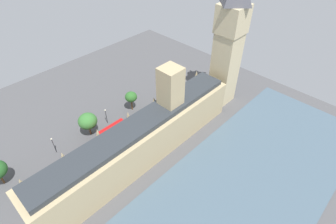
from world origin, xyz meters
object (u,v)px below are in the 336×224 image
Objects in this scene: car_dark_green_by_river_gate at (146,112)px; street_lamp_slot_13 at (106,114)px; car_white_near_tower at (139,123)px; street_lamp_slot_12 at (53,143)px; clock_tower at (230,37)px; car_silver_opposite_hall at (169,103)px; pedestrian_far_end at (93,164)px; plane_tree_slot_10 at (88,121)px; plane_tree_trailing at (131,97)px; parliament_building at (144,138)px; double_decker_bus_under_trees at (112,131)px; pedestrian_corner at (157,119)px; pedestrian_midblock at (143,131)px; car_yellow_cab_leading at (47,182)px; double_decker_bus_kerbside at (82,156)px.

car_dark_green_by_river_gate is 0.74× the size of street_lamp_slot_13.
street_lamp_slot_12 is at bearing 72.15° from car_white_near_tower.
clock_tower reaches higher than car_silver_opposite_hall.
clock_tower is 32.92× the size of pedestrian_far_end.
plane_tree_slot_10 is 1.39× the size of street_lamp_slot_13.
street_lamp_slot_12 is at bearing 70.64° from clock_tower.
car_dark_green_by_river_gate is (2.65, 10.31, 0.00)m from car_silver_opposite_hall.
plane_tree_slot_10 reaches higher than plane_tree_trailing.
double_decker_bus_under_trees is (14.04, 2.42, -5.10)m from parliament_building.
double_decker_bus_under_trees is at bearing 115.13° from plane_tree_trailing.
clock_tower is 8.04× the size of street_lamp_slot_12.
car_dark_green_by_river_gate is at bearing 109.45° from pedestrian_far_end.
double_decker_bus_under_trees is 6.57× the size of pedestrian_far_end.
car_silver_opposite_hall is 10.50m from pedestrian_corner.
pedestrian_corner is 0.20× the size of plane_tree_trailing.
car_dark_green_by_river_gate is 0.45× the size of double_decker_bus_under_trees.
pedestrian_midblock is at bearing -133.85° from plane_tree_slot_10.
car_silver_opposite_hall is at bearing -105.69° from plane_tree_slot_10.
street_lamp_slot_12 is (0.82, 12.82, -1.55)m from plane_tree_slot_10.
double_decker_bus_under_trees is at bearing 93.64° from car_dark_green_by_river_gate.
car_silver_opposite_hall is at bearing 91.27° from car_yellow_cab_leading.
street_lamp_slot_12 reaches higher than car_dark_green_by_river_gate.
car_white_near_tower is at bearing -140.60° from street_lamp_slot_13.
street_lamp_slot_13 reaches higher than pedestrian_far_end.
car_silver_opposite_hall is 0.90× the size of car_dark_green_by_river_gate.
pedestrian_corner is 28.89m from pedestrian_far_end.
street_lamp_slot_13 reaches higher than double_decker_bus_under_trees.
double_decker_bus_kerbside is 30.11m from pedestrian_corner.
pedestrian_far_end is (-4.00, 22.74, -0.17)m from car_white_near_tower.
street_lamp_slot_12 reaches higher than car_yellow_cab_leading.
car_white_near_tower is 23.80m from double_decker_bus_kerbside.
clock_tower is 63.20m from pedestrian_far_end.
car_dark_green_by_river_gate is at bearing 130.79° from pedestrian_corner.
parliament_building is at bearing -128.40° from double_decker_bus_kerbside.
double_decker_bus_under_trees is at bearing -81.95° from double_decker_bus_kerbside.
pedestrian_midblock is at bearing 77.28° from clock_tower.
car_dark_green_by_river_gate is (14.81, -13.86, -6.85)m from parliament_building.
parliament_building is 6.90× the size of double_decker_bus_kerbside.
clock_tower is 8.26× the size of street_lamp_slot_13.
clock_tower reaches higher than plane_tree_trailing.
parliament_building is 18.13m from pedestrian_corner.
clock_tower is 12.32× the size of car_silver_opposite_hall.
parliament_building is at bearing -170.10° from double_decker_bus_under_trees.
car_yellow_cab_leading is at bearing 94.62° from car_dark_green_by_river_gate.
plane_tree_trailing is (20.92, 29.96, -21.13)m from clock_tower.
clock_tower is at bearing -90.05° from parliament_building.
pedestrian_corner is 13.41m from plane_tree_trailing.
plane_tree_slot_10 reaches higher than pedestrian_midblock.
plane_tree_trailing reaches higher than double_decker_bus_under_trees.
street_lamp_slot_12 reaches higher than pedestrian_corner.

